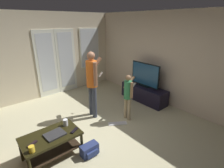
{
  "coord_description": "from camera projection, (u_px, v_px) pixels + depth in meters",
  "views": [
    {
      "loc": [
        -1.48,
        -2.51,
        2.28
      ],
      "look_at": [
        0.8,
        0.18,
        0.97
      ],
      "focal_mm": 27.58,
      "sensor_mm": 36.0,
      "label": 1
    }
  ],
  "objects": [
    {
      "name": "wall_right_plain",
      "position": [
        168.0,
        60.0,
        4.65
      ],
      "size": [
        0.06,
        5.53,
        2.53
      ],
      "color": "beige",
      "rests_on": "ground_plane"
    },
    {
      "name": "tv_remote_black",
      "position": [
        74.0,
        130.0,
        3.02
      ],
      "size": [
        0.17,
        0.12,
        0.02
      ],
      "primitive_type": "cube",
      "rotation": [
        0.0,
        0.0,
        0.48
      ],
      "color": "black",
      "rests_on": "coffee_table"
    },
    {
      "name": "backpack",
      "position": [
        90.0,
        150.0,
        3.08
      ],
      "size": [
        0.32,
        0.21,
        0.21
      ],
      "color": "navy",
      "rests_on": "ground_plane"
    },
    {
      "name": "tv_stand",
      "position": [
        144.0,
        93.0,
        5.15
      ],
      "size": [
        0.45,
        1.43,
        0.45
      ],
      "color": "black",
      "rests_on": "ground_plane"
    },
    {
      "name": "flat_screen_tv",
      "position": [
        145.0,
        75.0,
        4.94
      ],
      "size": [
        0.08,
        0.95,
        0.7
      ],
      "color": "black",
      "rests_on": "tv_stand"
    },
    {
      "name": "cup_near_edge",
      "position": [
        32.0,
        149.0,
        2.52
      ],
      "size": [
        0.09,
        0.09,
        0.1
      ],
      "primitive_type": "cylinder",
      "color": "gold",
      "rests_on": "coffee_table"
    },
    {
      "name": "person_child",
      "position": [
        128.0,
        93.0,
        4.02
      ],
      "size": [
        0.48,
        0.3,
        1.13
      ],
      "color": "tan",
      "rests_on": "ground_plane"
    },
    {
      "name": "cup_by_laptop",
      "position": [
        65.0,
        122.0,
        3.16
      ],
      "size": [
        0.09,
        0.09,
        0.12
      ],
      "primitive_type": "cylinder",
      "color": "white",
      "rests_on": "coffee_table"
    },
    {
      "name": "ground_plane",
      "position": [
        88.0,
        140.0,
        3.49
      ],
      "size": [
        5.36,
        5.53,
        0.02
      ],
      "primitive_type": "cube",
      "color": "beige"
    },
    {
      "name": "laptop_closed",
      "position": [
        55.0,
        134.0,
        2.9
      ],
      "size": [
        0.34,
        0.28,
        0.03
      ],
      "primitive_type": "cube",
      "rotation": [
        0.0,
        0.0,
        0.08
      ],
      "color": "#2D2D2F",
      "rests_on": "coffee_table"
    },
    {
      "name": "coffee_table",
      "position": [
        51.0,
        141.0,
        2.95
      ],
      "size": [
        0.95,
        0.58,
        0.46
      ],
      "color": "black",
      "rests_on": "ground_plane"
    },
    {
      "name": "dvd_remote_slim",
      "position": [
        32.0,
        144.0,
        2.69
      ],
      "size": [
        0.18,
        0.12,
        0.02
      ],
      "primitive_type": "cube",
      "rotation": [
        0.0,
        0.0,
        0.43
      ],
      "color": "black",
      "rests_on": "coffee_table"
    },
    {
      "name": "wall_back_with_doors",
      "position": [
        39.0,
        57.0,
        5.07
      ],
      "size": [
        5.36,
        0.09,
        2.56
      ],
      "color": "beige",
      "rests_on": "ground_plane"
    },
    {
      "name": "loose_keyboard",
      "position": [
        118.0,
        123.0,
        4.03
      ],
      "size": [
        0.44,
        0.34,
        0.02
      ],
      "color": "white",
      "rests_on": "ground_plane"
    },
    {
      "name": "person_adult",
      "position": [
        92.0,
        79.0,
        4.06
      ],
      "size": [
        0.55,
        0.44,
        1.63
      ],
      "color": "#3B4151",
      "rests_on": "ground_plane"
    }
  ]
}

